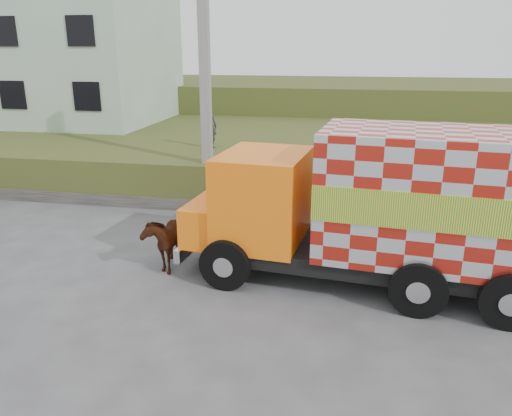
% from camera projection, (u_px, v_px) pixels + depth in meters
% --- Properties ---
extents(ground, '(120.00, 120.00, 0.00)m').
position_uv_depth(ground, '(196.00, 265.00, 12.17)').
color(ground, '#474749').
rests_on(ground, ground).
extents(embankment, '(40.00, 12.00, 1.50)m').
position_uv_depth(embankment, '(266.00, 153.00, 21.28)').
color(embankment, '#39541C').
rests_on(embankment, ground).
extents(embankment_far, '(40.00, 12.00, 3.00)m').
position_uv_depth(embankment_far, '(298.00, 105.00, 32.26)').
color(embankment_far, '#39541C').
rests_on(embankment_far, ground).
extents(retaining_strip, '(16.00, 0.50, 0.40)m').
position_uv_depth(retaining_strip, '(176.00, 203.00, 16.40)').
color(retaining_strip, '#595651').
rests_on(retaining_strip, ground).
extents(building, '(10.00, 8.00, 6.00)m').
position_uv_depth(building, '(61.00, 59.00, 24.92)').
color(building, '#A6C0A4').
rests_on(building, embankment).
extents(utility_pole, '(1.20, 0.30, 8.00)m').
position_uv_depth(utility_pole, '(205.00, 81.00, 15.39)').
color(utility_pole, gray).
rests_on(utility_pole, ground).
extents(cargo_truck, '(8.06, 3.40, 3.50)m').
position_uv_depth(cargo_truck, '(382.00, 207.00, 10.71)').
color(cargo_truck, black).
rests_on(cargo_truck, ground).
extents(cow, '(0.95, 1.71, 1.37)m').
position_uv_depth(cow, '(164.00, 239.00, 11.99)').
color(cow, black).
rests_on(cow, ground).
extents(pedestrian, '(0.66, 0.50, 1.61)m').
position_uv_depth(pedestrian, '(209.00, 126.00, 18.35)').
color(pedestrian, '#282624').
rests_on(pedestrian, embankment).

